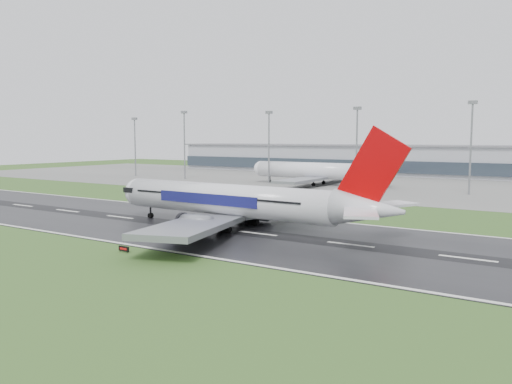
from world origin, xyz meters
The scene contains 12 objects.
ground centered at (0.00, 0.00, 0.00)m, with size 520.00×520.00×0.00m, color #2E531E.
runway centered at (0.00, 0.00, 0.05)m, with size 400.00×45.00×0.10m, color black.
apron centered at (0.00, 125.00, 0.04)m, with size 400.00×130.00×0.08m, color slate.
terminal centered at (0.00, 185.00, 7.50)m, with size 240.00×36.00×15.00m, color #979AA3.
main_airliner centered at (34.79, 2.23, 10.30)m, with size 69.11×65.82×20.40m, color silver, non-canonical shape.
parked_airliner centered at (2.38, 104.37, 9.54)m, with size 64.57×60.11×18.92m, color white, non-canonical shape.
runway_sign centered at (29.90, -26.37, 0.52)m, with size 2.30×0.26×1.04m, color black, non-canonical shape.
floodmast_0 centered at (-98.17, 100.00, 14.24)m, with size 0.64×0.64×28.48m, color gray.
floodmast_1 centered at (-65.29, 100.00, 15.43)m, with size 0.64×0.64×30.86m, color gray.
floodmast_2 centered at (-18.46, 100.00, 14.76)m, with size 0.64×0.64×29.51m, color gray.
floodmast_3 centered at (20.88, 100.00, 15.00)m, with size 0.64×0.64×30.00m, color gray.
floodmast_4 centered at (61.86, 100.00, 15.34)m, with size 0.64×0.64×30.68m, color gray.
Camera 1 is at (95.10, -85.94, 19.26)m, focal length 35.95 mm.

